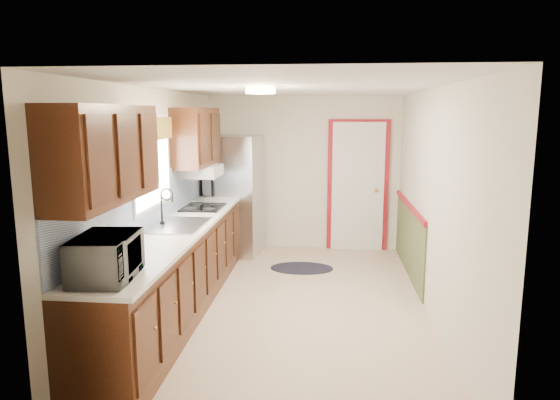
# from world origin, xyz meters

# --- Properties ---
(room_shell) EXTENTS (3.20, 5.20, 2.52)m
(room_shell) POSITION_xyz_m (0.00, 0.00, 1.20)
(room_shell) COLOR #CEB391
(room_shell) RESTS_ON ground
(kitchen_run) EXTENTS (0.63, 4.00, 2.20)m
(kitchen_run) POSITION_xyz_m (-1.24, -0.29, 0.81)
(kitchen_run) COLOR #381A0C
(kitchen_run) RESTS_ON ground
(back_wall_trim) EXTENTS (1.12, 2.30, 2.08)m
(back_wall_trim) POSITION_xyz_m (0.99, 2.21, 0.89)
(back_wall_trim) COLOR maroon
(back_wall_trim) RESTS_ON ground
(ceiling_fixture) EXTENTS (0.30, 0.30, 0.06)m
(ceiling_fixture) POSITION_xyz_m (-0.30, -0.20, 2.36)
(ceiling_fixture) COLOR #FFD88C
(ceiling_fixture) RESTS_ON room_shell
(microwave) EXTENTS (0.38, 0.62, 0.40)m
(microwave) POSITION_xyz_m (-1.20, -1.95, 1.14)
(microwave) COLOR white
(microwave) RESTS_ON kitchen_run
(refrigerator) EXTENTS (0.83, 0.79, 1.80)m
(refrigerator) POSITION_xyz_m (-1.02, 2.05, 0.90)
(refrigerator) COLOR #B7B7BC
(refrigerator) RESTS_ON ground
(rug) EXTENTS (0.89, 0.59, 0.01)m
(rug) POSITION_xyz_m (0.05, 1.37, 0.01)
(rug) COLOR black
(rug) RESTS_ON ground
(cooktop) EXTENTS (0.49, 0.59, 0.02)m
(cooktop) POSITION_xyz_m (-1.19, 0.82, 0.95)
(cooktop) COLOR black
(cooktop) RESTS_ON kitchen_run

